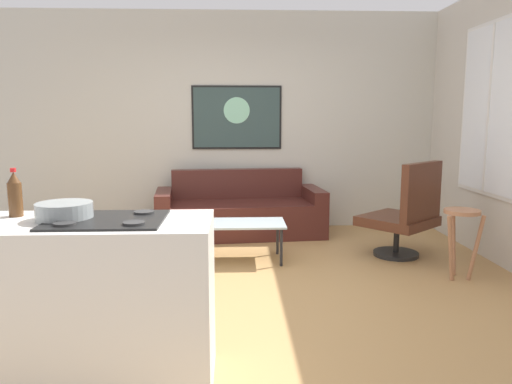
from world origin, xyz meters
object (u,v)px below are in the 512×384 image
(couch, at_px, (240,213))
(bar_stool, at_px, (461,226))
(armchair, at_px, (406,214))
(mixing_bowl, at_px, (64,212))
(wall_painting, at_px, (237,117))
(coffee_table, at_px, (232,226))
(soda_bottle_2, at_px, (15,195))

(couch, relative_size, bar_stool, 3.29)
(couch, xyz_separation_m, armchair, (1.71, -1.09, 0.19))
(couch, relative_size, mixing_bowl, 7.18)
(mixing_bowl, bearing_deg, couch, 74.35)
(couch, relative_size, armchair, 2.08)
(armchair, xyz_separation_m, mixing_bowl, (-2.67, -2.34, 0.51))
(mixing_bowl, bearing_deg, bar_stool, 29.25)
(couch, distance_m, wall_painting, 1.26)
(couch, bearing_deg, coffee_table, -94.62)
(couch, height_order, wall_painting, wall_painting)
(couch, distance_m, soda_bottle_2, 3.63)
(coffee_table, xyz_separation_m, soda_bottle_2, (-1.17, -2.20, 0.68))
(coffee_table, relative_size, soda_bottle_2, 4.04)
(coffee_table, relative_size, bar_stool, 1.68)
(bar_stool, bearing_deg, couch, 138.04)
(armchair, bearing_deg, soda_bottle_2, -143.12)
(soda_bottle_2, bearing_deg, bar_stool, 25.42)
(couch, relative_size, wall_painting, 1.81)
(bar_stool, relative_size, soda_bottle_2, 2.40)
(soda_bottle_2, distance_m, mixing_bowl, 0.33)
(bar_stool, bearing_deg, mixing_bowl, -150.75)
(mixing_bowl, bearing_deg, armchair, 41.16)
(coffee_table, bearing_deg, soda_bottle_2, -117.97)
(bar_stool, relative_size, mixing_bowl, 2.18)
(couch, bearing_deg, wall_painting, 94.04)
(armchair, height_order, bar_stool, armchair)
(couch, relative_size, coffee_table, 1.96)
(bar_stool, xyz_separation_m, soda_bottle_2, (-3.24, -1.54, 0.55))
(armchair, bearing_deg, coffee_table, -179.03)
(bar_stool, bearing_deg, coffee_table, 162.30)
(mixing_bowl, relative_size, wall_painting, 0.25)
(couch, relative_size, soda_bottle_2, 7.90)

